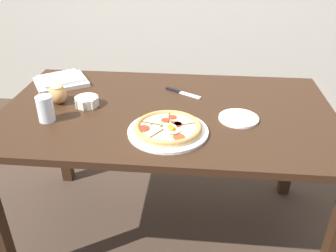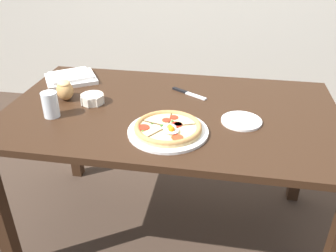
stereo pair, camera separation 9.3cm
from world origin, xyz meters
name	(u,v)px [view 1 (the left image)]	position (x,y,z in m)	size (l,w,h in m)	color
ground_plane	(167,229)	(0.00, 0.00, 0.00)	(12.00, 12.00, 0.00)	#3D2D23
dining_table	(167,127)	(0.00, 0.00, 0.64)	(1.46, 0.86, 0.73)	#331E11
pizza	(168,129)	(0.02, -0.21, 0.75)	(0.32, 0.32, 0.05)	white
ramekin_bowl	(87,101)	(-0.36, 0.00, 0.75)	(0.11, 0.11, 0.04)	silver
napkin_folded	(61,81)	(-0.57, 0.23, 0.74)	(0.32, 0.31, 0.04)	white
bread_piece_near	(58,93)	(-0.50, 0.02, 0.78)	(0.12, 0.13, 0.09)	#B27F47
knife_main	(182,93)	(0.06, 0.17, 0.73)	(0.18, 0.12, 0.01)	silver
water_glass	(46,110)	(-0.48, -0.15, 0.77)	(0.07, 0.07, 0.11)	white
side_saucer	(239,118)	(0.31, -0.07, 0.73)	(0.17, 0.17, 0.01)	white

